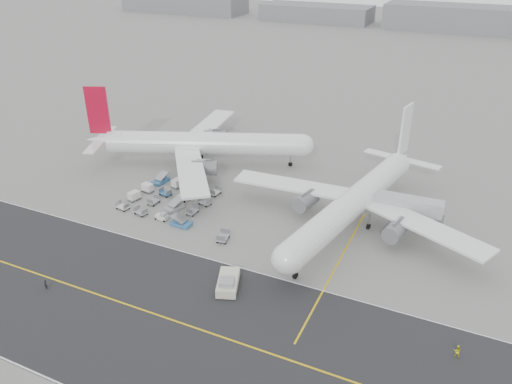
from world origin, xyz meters
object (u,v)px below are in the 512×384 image
at_px(airliner_a, 199,143).
at_px(pushback_tug, 228,282).
at_px(ground_crew_a, 46,285).
at_px(airliner_b, 355,201).
at_px(jet_bridge, 400,205).
at_px(ground_crew_b, 457,351).

relative_size(airliner_a, pushback_tug, 6.07).
xyz_separation_m(airliner_a, ground_crew_a, (2.43, -52.44, -4.66)).
relative_size(airliner_a, airliner_b, 1.00).
xyz_separation_m(airliner_b, jet_bridge, (7.89, 3.35, -0.73)).
bearing_deg(ground_crew_a, airliner_a, 107.75).
distance_m(airliner_a, pushback_tug, 49.32).
height_order(pushback_tug, ground_crew_a, pushback_tug).
bearing_deg(ground_crew_b, ground_crew_a, 7.44).
bearing_deg(pushback_tug, ground_crew_a, -174.93).
bearing_deg(ground_crew_a, jet_bridge, 57.77).
relative_size(airliner_b, pushback_tug, 6.04).
height_order(ground_crew_a, ground_crew_b, ground_crew_b).
relative_size(pushback_tug, ground_crew_b, 4.76).
bearing_deg(airliner_b, ground_crew_a, -123.07).
bearing_deg(ground_crew_b, jet_bridge, -70.29).
bearing_deg(ground_crew_a, airliner_b, 60.72).
bearing_deg(ground_crew_a, pushback_tug, 40.64).
bearing_deg(pushback_tug, jet_bridge, 35.43).
bearing_deg(jet_bridge, ground_crew_b, -68.62).
relative_size(pushback_tug, jet_bridge, 0.50).
height_order(airliner_a, jet_bridge, airliner_a).
xyz_separation_m(jet_bridge, ground_crew_b, (13.69, -30.97, -3.64)).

